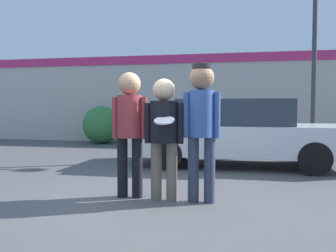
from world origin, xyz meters
TOP-DOWN VIEW (x-y plane):
  - ground_plane at (0.00, 0.00)m, footprint 56.00×56.00m
  - storefront_building at (0.00, 8.10)m, footprint 24.00×0.22m
  - person_left at (-0.39, 0.18)m, footprint 0.52×0.35m
  - person_middle_with_frisbee at (0.13, 0.10)m, footprint 0.55×0.59m
  - person_right at (0.65, 0.11)m, footprint 0.50×0.33m
  - parked_car_near at (1.03, 3.38)m, footprint 4.55×1.92m
  - street_lamp at (3.09, 5.34)m, footprint 1.26×0.35m
  - shrub at (-3.77, 7.26)m, footprint 1.29×1.29m

SIDE VIEW (x-z plane):
  - ground_plane at x=0.00m, z-range 0.00..0.00m
  - shrub at x=-3.77m, z-range 0.00..1.29m
  - parked_car_near at x=1.03m, z-range 0.01..1.45m
  - person_middle_with_frisbee at x=0.13m, z-range 0.17..1.84m
  - person_left at x=-0.39m, z-range 0.18..1.96m
  - person_right at x=0.65m, z-range 0.21..2.06m
  - storefront_building at x=0.00m, z-range 0.03..3.11m
  - street_lamp at x=3.09m, z-range 0.63..5.73m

